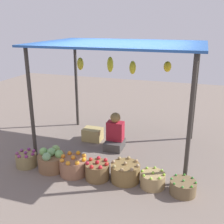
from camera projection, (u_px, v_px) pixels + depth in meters
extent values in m
plane|color=#73665C|center=(119.00, 147.00, 5.79)|extent=(14.00, 14.00, 0.00)
cylinder|color=#38332D|center=(31.00, 106.00, 5.01)|extent=(0.07, 0.07, 2.13)
cylinder|color=#38332D|center=(190.00, 123.00, 4.17)|extent=(0.07, 0.07, 2.13)
cylinder|color=#38332D|center=(76.00, 84.00, 6.75)|extent=(0.07, 0.07, 2.13)
cylinder|color=#38332D|center=(195.00, 93.00, 5.90)|extent=(0.07, 0.07, 2.13)
cube|color=#28559D|center=(120.00, 44.00, 5.11)|extent=(3.13, 2.23, 0.04)
ellipsoid|color=gold|center=(80.00, 64.00, 5.62)|extent=(0.13, 0.13, 0.25)
ellipsoid|color=yellow|center=(110.00, 64.00, 5.53)|extent=(0.13, 0.13, 0.31)
ellipsoid|color=yellow|center=(133.00, 68.00, 5.16)|extent=(0.12, 0.12, 0.25)
ellipsoid|color=yellow|center=(167.00, 67.00, 5.27)|extent=(0.15, 0.15, 0.21)
cube|color=#423F3D|center=(115.00, 145.00, 5.72)|extent=(0.36, 0.44, 0.18)
cube|color=maroon|center=(115.00, 131.00, 5.67)|extent=(0.34, 0.22, 0.40)
sphere|color=olive|center=(115.00, 118.00, 5.58)|extent=(0.21, 0.21, 0.21)
cylinder|color=olive|center=(26.00, 160.00, 5.03)|extent=(0.38, 0.38, 0.24)
sphere|color=#7F3377|center=(26.00, 153.00, 4.98)|extent=(0.06, 0.06, 0.06)
sphere|color=#7D2E66|center=(33.00, 154.00, 4.94)|extent=(0.06, 0.06, 0.06)
sphere|color=#873276|center=(34.00, 151.00, 5.06)|extent=(0.06, 0.06, 0.06)
sphere|color=#7D3071|center=(29.00, 149.00, 5.13)|extent=(0.06, 0.06, 0.06)
sphere|color=#7F3E76|center=(22.00, 150.00, 5.08)|extent=(0.06, 0.06, 0.06)
sphere|color=#813F67|center=(17.00, 153.00, 4.96)|extent=(0.06, 0.06, 0.06)
sphere|color=#85346F|center=(19.00, 156.00, 4.86)|extent=(0.06, 0.06, 0.06)
sphere|color=#863070|center=(26.00, 157.00, 4.85)|extent=(0.06, 0.06, 0.06)
cylinder|color=brown|center=(52.00, 162.00, 4.90)|extent=(0.49, 0.49, 0.28)
sphere|color=#76A764|center=(51.00, 152.00, 4.84)|extent=(0.15, 0.15, 0.15)
sphere|color=#78AF5F|center=(59.00, 154.00, 4.79)|extent=(0.15, 0.15, 0.15)
sphere|color=#83AD5C|center=(56.00, 149.00, 4.98)|extent=(0.15, 0.15, 0.15)
sphere|color=#79B15D|center=(44.00, 152.00, 4.89)|extent=(0.15, 0.15, 0.15)
sphere|color=#74A16A|center=(47.00, 157.00, 4.70)|extent=(0.15, 0.15, 0.15)
cylinder|color=#8E6046|center=(74.00, 166.00, 4.76)|extent=(0.49, 0.49, 0.28)
sphere|color=orange|center=(73.00, 157.00, 4.70)|extent=(0.08, 0.08, 0.08)
sphere|color=orange|center=(84.00, 160.00, 4.65)|extent=(0.08, 0.08, 0.08)
sphere|color=orange|center=(84.00, 155.00, 4.79)|extent=(0.08, 0.08, 0.08)
sphere|color=orange|center=(78.00, 153.00, 4.89)|extent=(0.08, 0.08, 0.08)
sphere|color=orange|center=(70.00, 153.00, 4.88)|extent=(0.08, 0.08, 0.08)
sphere|color=orange|center=(63.00, 156.00, 4.77)|extent=(0.08, 0.08, 0.08)
sphere|color=orange|center=(62.00, 160.00, 4.62)|extent=(0.08, 0.08, 0.08)
sphere|color=orange|center=(68.00, 163.00, 4.53)|extent=(0.08, 0.08, 0.08)
sphere|color=orange|center=(77.00, 163.00, 4.54)|extent=(0.08, 0.08, 0.08)
cylinder|color=brown|center=(97.00, 171.00, 4.61)|extent=(0.41, 0.41, 0.28)
sphere|color=#AE161D|center=(97.00, 162.00, 4.56)|extent=(0.07, 0.07, 0.07)
sphere|color=red|center=(107.00, 164.00, 4.51)|extent=(0.07, 0.07, 0.07)
sphere|color=red|center=(106.00, 160.00, 4.65)|extent=(0.07, 0.07, 0.07)
sphere|color=red|center=(99.00, 158.00, 4.72)|extent=(0.07, 0.07, 0.07)
sphere|color=red|center=(91.00, 159.00, 4.67)|extent=(0.07, 0.07, 0.07)
sphere|color=#AA1D2C|center=(87.00, 163.00, 4.54)|extent=(0.07, 0.07, 0.07)
sphere|color=red|center=(92.00, 167.00, 4.43)|extent=(0.07, 0.07, 0.07)
sphere|color=red|center=(100.00, 167.00, 4.41)|extent=(0.07, 0.07, 0.07)
cylinder|color=brown|center=(125.00, 172.00, 4.55)|extent=(0.49, 0.49, 0.30)
sphere|color=#997B53|center=(125.00, 163.00, 4.50)|extent=(0.06, 0.06, 0.06)
sphere|color=#9B805F|center=(138.00, 166.00, 4.44)|extent=(0.06, 0.06, 0.06)
sphere|color=#9F7D51|center=(136.00, 161.00, 4.59)|extent=(0.06, 0.06, 0.06)
sphere|color=#A48652|center=(129.00, 158.00, 4.69)|extent=(0.06, 0.06, 0.06)
sphere|color=#957D51|center=(119.00, 158.00, 4.68)|extent=(0.06, 0.06, 0.06)
sphere|color=#997F5F|center=(113.00, 162.00, 4.56)|extent=(0.06, 0.06, 0.06)
sphere|color=#94834F|center=(114.00, 167.00, 4.41)|extent=(0.06, 0.06, 0.06)
sphere|color=#9F7F52|center=(122.00, 170.00, 4.31)|extent=(0.06, 0.06, 0.06)
sphere|color=#957958|center=(132.00, 169.00, 4.32)|extent=(0.06, 0.06, 0.06)
cylinder|color=#9E8355|center=(153.00, 180.00, 4.39)|extent=(0.40, 0.40, 0.23)
sphere|color=#96CC40|center=(153.00, 173.00, 4.35)|extent=(0.04, 0.04, 0.04)
sphere|color=#94C72F|center=(164.00, 175.00, 4.30)|extent=(0.04, 0.04, 0.04)
sphere|color=#8CC63E|center=(162.00, 170.00, 4.43)|extent=(0.04, 0.04, 0.04)
sphere|color=#90C341|center=(155.00, 168.00, 4.51)|extent=(0.04, 0.04, 0.04)
sphere|color=#93C83F|center=(147.00, 168.00, 4.50)|extent=(0.04, 0.04, 0.04)
sphere|color=#8ABF33|center=(142.00, 171.00, 4.40)|extent=(0.04, 0.04, 0.04)
sphere|color=#92CF38|center=(144.00, 175.00, 4.28)|extent=(0.04, 0.04, 0.04)
sphere|color=#94C341|center=(151.00, 179.00, 4.20)|extent=(0.04, 0.04, 0.04)
sphere|color=#87CB39|center=(160.00, 178.00, 4.20)|extent=(0.04, 0.04, 0.04)
cylinder|color=brown|center=(183.00, 187.00, 4.21)|extent=(0.40, 0.40, 0.22)
sphere|color=#419237|center=(184.00, 180.00, 4.17)|extent=(0.04, 0.04, 0.04)
sphere|color=#358B2A|center=(196.00, 183.00, 4.12)|extent=(0.04, 0.04, 0.04)
sphere|color=#3A8334|center=(193.00, 178.00, 4.25)|extent=(0.04, 0.04, 0.04)
sphere|color=#358827|center=(184.00, 175.00, 4.34)|extent=(0.04, 0.04, 0.04)
sphere|color=#2E8F2C|center=(176.00, 175.00, 4.33)|extent=(0.04, 0.04, 0.04)
sphere|color=green|center=(172.00, 179.00, 4.23)|extent=(0.04, 0.04, 0.04)
sphere|color=#368129|center=(174.00, 184.00, 4.10)|extent=(0.04, 0.04, 0.04)
sphere|color=#408B36|center=(183.00, 187.00, 4.01)|extent=(0.04, 0.04, 0.04)
sphere|color=#3A9126|center=(192.00, 187.00, 4.02)|extent=(0.04, 0.04, 0.04)
cube|color=tan|center=(93.00, 134.00, 6.12)|extent=(0.41, 0.32, 0.28)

